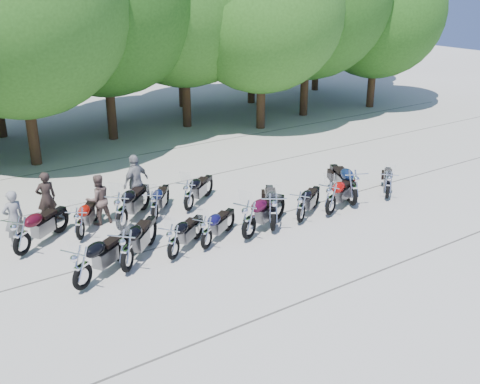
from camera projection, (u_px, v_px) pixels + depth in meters
ground at (269, 242)px, 16.36m from camera, size 90.00×90.00×0.00m
tree_3 at (15, 3)px, 20.91m from camera, size 8.70×8.70×10.67m
tree_6 at (262, 8)px, 26.57m from camera, size 8.00×8.00×9.82m
tree_8 at (378, 10)px, 31.31m from camera, size 7.53×7.53×9.25m
tree_12 at (102, 9)px, 27.97m from camera, size 7.88×7.88×9.67m
tree_14 at (252, 2)px, 32.27m from camera, size 8.02×8.02×9.84m
motorcycle_0 at (81, 267)px, 13.60m from camera, size 2.42×1.89×1.35m
motorcycle_1 at (127, 250)px, 14.42m from camera, size 2.24×2.24×1.37m
motorcycle_2 at (173, 241)px, 15.10m from camera, size 2.08×1.72×1.18m
motorcycle_3 at (206, 232)px, 15.70m from camera, size 2.05×1.59×1.15m
motorcycle_4 at (249, 219)px, 16.21m from camera, size 2.56×1.72×1.40m
motorcycle_5 at (273, 211)px, 16.78m from camera, size 1.97×2.45×1.38m
motorcycle_6 at (301, 206)px, 17.38m from camera, size 2.11×1.66×1.18m
motorcycle_7 at (331, 198)px, 17.90m from camera, size 2.36×1.51×1.28m
motorcycle_8 at (353, 187)px, 18.61m from camera, size 1.78×2.67×1.45m
motorcycle_9 at (388, 184)px, 19.27m from camera, size 1.92×1.82×1.15m
motorcycle_10 at (21, 235)px, 15.28m from camera, size 2.32×2.01×1.34m
motorcycle_11 at (80, 223)px, 16.24m from camera, size 1.72×2.03×1.16m
motorcycle_12 at (121, 210)px, 16.79m from camera, size 2.32×2.28×1.41m
motorcycle_13 at (154, 205)px, 17.49m from camera, size 1.78×1.97×1.15m
motorcycle_14 at (189, 195)px, 18.23m from camera, size 2.16×1.84×1.24m
rider_0 at (14, 218)px, 15.91m from camera, size 0.68×0.52×1.68m
rider_1 at (98, 199)px, 17.34m from camera, size 0.80×0.63×1.62m
rider_2 at (136, 182)px, 18.40m from camera, size 1.20×0.87×1.89m
rider_3 at (46, 198)px, 17.35m from camera, size 0.63×0.43×1.69m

